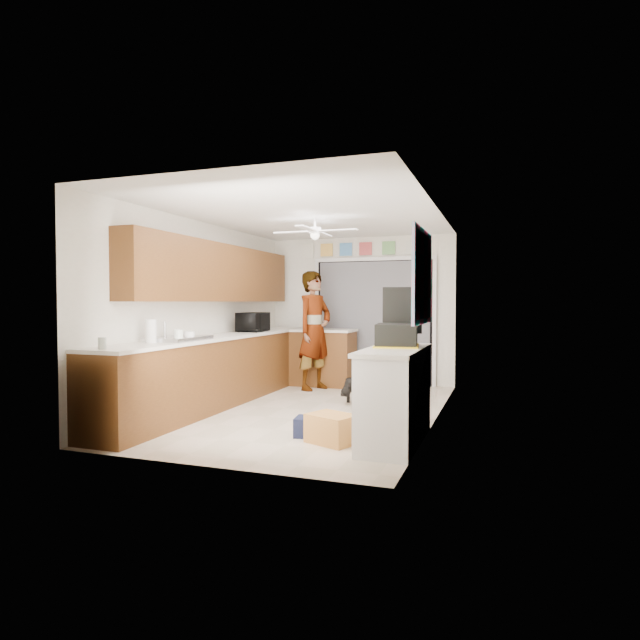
% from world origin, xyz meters
% --- Properties ---
extents(floor, '(5.00, 5.00, 0.00)m').
position_xyz_m(floor, '(0.00, 0.00, 0.00)').
color(floor, beige).
rests_on(floor, ground).
extents(ceiling, '(5.00, 5.00, 0.00)m').
position_xyz_m(ceiling, '(0.00, 0.00, 2.50)').
color(ceiling, white).
rests_on(ceiling, ground).
extents(wall_back, '(3.20, 0.00, 3.20)m').
position_xyz_m(wall_back, '(0.00, 2.50, 1.25)').
color(wall_back, white).
rests_on(wall_back, ground).
extents(wall_front, '(3.20, 0.00, 3.20)m').
position_xyz_m(wall_front, '(0.00, -2.50, 1.25)').
color(wall_front, white).
rests_on(wall_front, ground).
extents(wall_left, '(0.00, 5.00, 5.00)m').
position_xyz_m(wall_left, '(-1.60, 0.00, 1.25)').
color(wall_left, white).
rests_on(wall_left, ground).
extents(wall_right, '(0.00, 5.00, 5.00)m').
position_xyz_m(wall_right, '(1.60, 0.00, 1.25)').
color(wall_right, white).
rests_on(wall_right, ground).
extents(left_base_cabinets, '(0.60, 4.80, 0.90)m').
position_xyz_m(left_base_cabinets, '(-1.30, 0.00, 0.45)').
color(left_base_cabinets, brown).
rests_on(left_base_cabinets, floor).
extents(left_countertop, '(0.62, 4.80, 0.04)m').
position_xyz_m(left_countertop, '(-1.29, 0.00, 0.92)').
color(left_countertop, white).
rests_on(left_countertop, left_base_cabinets).
extents(upper_cabinets, '(0.32, 4.00, 0.80)m').
position_xyz_m(upper_cabinets, '(-1.44, 0.20, 1.80)').
color(upper_cabinets, brown).
rests_on(upper_cabinets, wall_left).
extents(sink_basin, '(0.50, 0.76, 0.06)m').
position_xyz_m(sink_basin, '(-1.29, -1.00, 0.95)').
color(sink_basin, silver).
rests_on(sink_basin, left_countertop).
extents(faucet, '(0.03, 0.03, 0.22)m').
position_xyz_m(faucet, '(-1.48, -1.00, 1.05)').
color(faucet, silver).
rests_on(faucet, left_countertop).
extents(peninsula_base, '(1.00, 0.60, 0.90)m').
position_xyz_m(peninsula_base, '(-0.50, 2.00, 0.45)').
color(peninsula_base, brown).
rests_on(peninsula_base, floor).
extents(peninsula_top, '(1.04, 0.64, 0.04)m').
position_xyz_m(peninsula_top, '(-0.50, 2.00, 0.92)').
color(peninsula_top, white).
rests_on(peninsula_top, peninsula_base).
extents(back_opening_recess, '(2.00, 0.06, 2.10)m').
position_xyz_m(back_opening_recess, '(0.25, 2.47, 1.05)').
color(back_opening_recess, black).
rests_on(back_opening_recess, wall_back).
extents(curtain_panel, '(1.90, 0.03, 2.05)m').
position_xyz_m(curtain_panel, '(0.25, 2.43, 1.05)').
color(curtain_panel, gray).
rests_on(curtain_panel, wall_back).
extents(door_trim_left, '(0.06, 0.04, 2.10)m').
position_xyz_m(door_trim_left, '(-0.77, 2.44, 1.05)').
color(door_trim_left, white).
rests_on(door_trim_left, wall_back).
extents(door_trim_right, '(0.06, 0.04, 2.10)m').
position_xyz_m(door_trim_right, '(1.27, 2.44, 1.05)').
color(door_trim_right, white).
rests_on(door_trim_right, wall_back).
extents(door_trim_head, '(2.10, 0.04, 0.06)m').
position_xyz_m(door_trim_head, '(0.25, 2.44, 2.12)').
color(door_trim_head, white).
rests_on(door_trim_head, wall_back).
extents(header_frame_0, '(0.22, 0.02, 0.22)m').
position_xyz_m(header_frame_0, '(-0.60, 2.47, 2.30)').
color(header_frame_0, '#F5BB51').
rests_on(header_frame_0, wall_back).
extents(header_frame_1, '(0.22, 0.02, 0.22)m').
position_xyz_m(header_frame_1, '(-0.25, 2.47, 2.30)').
color(header_frame_1, '#4F91D5').
rests_on(header_frame_1, wall_back).
extents(header_frame_2, '(0.22, 0.02, 0.22)m').
position_xyz_m(header_frame_2, '(0.10, 2.47, 2.30)').
color(header_frame_2, '#BD4748').
rests_on(header_frame_2, wall_back).
extents(header_frame_3, '(0.22, 0.02, 0.22)m').
position_xyz_m(header_frame_3, '(0.50, 2.47, 2.30)').
color(header_frame_3, '#6DAB62').
rests_on(header_frame_3, wall_back).
extents(header_frame_4, '(0.22, 0.02, 0.22)m').
position_xyz_m(header_frame_4, '(0.90, 2.47, 2.30)').
color(header_frame_4, silver).
rests_on(header_frame_4, wall_back).
extents(route66_sign, '(0.22, 0.02, 0.26)m').
position_xyz_m(route66_sign, '(-0.95, 2.47, 2.30)').
color(route66_sign, silver).
rests_on(route66_sign, wall_back).
extents(right_counter_base, '(0.50, 1.40, 0.90)m').
position_xyz_m(right_counter_base, '(1.35, -1.20, 0.45)').
color(right_counter_base, white).
rests_on(right_counter_base, floor).
extents(right_counter_top, '(0.54, 1.44, 0.04)m').
position_xyz_m(right_counter_top, '(1.34, -1.20, 0.92)').
color(right_counter_top, white).
rests_on(right_counter_top, right_counter_base).
extents(abstract_painting, '(0.03, 1.15, 0.95)m').
position_xyz_m(abstract_painting, '(1.58, -1.00, 1.65)').
color(abstract_painting, '#EC5792').
rests_on(abstract_painting, wall_right).
extents(ceiling_fan, '(1.14, 1.14, 0.24)m').
position_xyz_m(ceiling_fan, '(0.00, 0.20, 2.32)').
color(ceiling_fan, white).
rests_on(ceiling_fan, ceiling).
extents(microwave, '(0.39, 0.55, 0.29)m').
position_xyz_m(microwave, '(-1.27, 0.93, 1.09)').
color(microwave, black).
rests_on(microwave, left_countertop).
extents(cup, '(0.16, 0.16, 0.10)m').
position_xyz_m(cup, '(-1.19, -0.93, 0.99)').
color(cup, white).
rests_on(cup, left_countertop).
extents(jar_a, '(0.11, 0.11, 0.14)m').
position_xyz_m(jar_a, '(-1.13, -1.24, 1.01)').
color(jar_a, silver).
rests_on(jar_a, left_countertop).
extents(jar_b, '(0.08, 0.08, 0.12)m').
position_xyz_m(jar_b, '(-1.31, -2.25, 1.00)').
color(jar_b, silver).
rests_on(jar_b, left_countertop).
extents(paper_towel_roll, '(0.14, 0.14, 0.26)m').
position_xyz_m(paper_towel_roll, '(-1.36, -1.43, 1.07)').
color(paper_towel_roll, white).
rests_on(paper_towel_roll, left_countertop).
extents(suitcase, '(0.48, 0.59, 0.23)m').
position_xyz_m(suitcase, '(1.32, -0.98, 1.06)').
color(suitcase, black).
rests_on(suitcase, right_counter_top).
extents(suitcase_rim, '(0.51, 0.63, 0.02)m').
position_xyz_m(suitcase_rim, '(1.32, -0.98, 0.95)').
color(suitcase_rim, yellow).
rests_on(suitcase_rim, suitcase).
extents(suitcase_lid, '(0.42, 0.09, 0.50)m').
position_xyz_m(suitcase_lid, '(1.32, -0.69, 1.31)').
color(suitcase_lid, black).
rests_on(suitcase_lid, suitcase).
extents(cardboard_box, '(0.56, 0.49, 0.29)m').
position_xyz_m(cardboard_box, '(0.76, -1.43, 0.14)').
color(cardboard_box, '#C98C3F').
rests_on(cardboard_box, floor).
extents(navy_crate, '(0.36, 0.32, 0.20)m').
position_xyz_m(navy_crate, '(0.48, -1.25, 0.10)').
color(navy_crate, black).
rests_on(navy_crate, floor).
extents(cabinet_door_panel, '(0.41, 0.22, 0.58)m').
position_xyz_m(cabinet_door_panel, '(0.66, 0.74, 0.29)').
color(cabinet_door_panel, brown).
rests_on(cabinet_door_panel, floor).
extents(man, '(0.67, 0.80, 1.88)m').
position_xyz_m(man, '(-0.49, 1.55, 0.94)').
color(man, white).
rests_on(man, floor).
extents(dog, '(0.35, 0.53, 0.39)m').
position_xyz_m(dog, '(0.42, 0.75, 0.19)').
color(dog, black).
rests_on(dog, floor).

